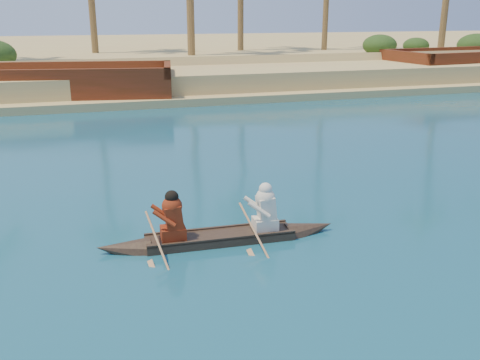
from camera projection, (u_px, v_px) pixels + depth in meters
name	position (u px, v px, depth m)	size (l,w,h in m)	color
sandy_embankment	(191.00, 54.00, 48.67)	(150.00, 51.00, 1.50)	tan
shrub_cluster	(241.00, 61.00, 34.43)	(100.00, 6.00, 2.40)	#1D3513
canoe	(220.00, 230.00, 10.12)	(4.62, 0.79, 1.27)	#3B2D20
barge_mid	(40.00, 88.00, 25.61)	(13.02, 6.22, 2.08)	#602414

